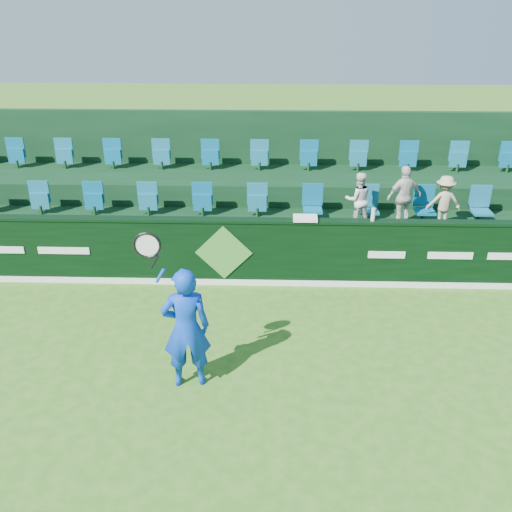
{
  "coord_description": "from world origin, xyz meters",
  "views": [
    {
      "loc": [
        0.92,
        -5.98,
        5.28
      ],
      "look_at": [
        0.65,
        2.8,
        1.15
      ],
      "focal_mm": 40.0,
      "sensor_mm": 36.0,
      "label": 1
    }
  ],
  "objects_px": {
    "tennis_player": "(186,328)",
    "towel": "(305,218)",
    "spectator_middle": "(404,197)",
    "spectator_right": "(444,202)",
    "spectator_left": "(358,199)",
    "drinks_bottle": "(373,214)"
  },
  "relations": [
    {
      "from": "tennis_player",
      "to": "towel",
      "type": "height_order",
      "value": "tennis_player"
    },
    {
      "from": "spectator_middle",
      "to": "spectator_right",
      "type": "height_order",
      "value": "spectator_middle"
    },
    {
      "from": "spectator_left",
      "to": "spectator_middle",
      "type": "relative_size",
      "value": 0.89
    },
    {
      "from": "spectator_left",
      "to": "spectator_right",
      "type": "distance_m",
      "value": 1.74
    },
    {
      "from": "spectator_right",
      "to": "drinks_bottle",
      "type": "distance_m",
      "value": 1.98
    },
    {
      "from": "spectator_left",
      "to": "spectator_middle",
      "type": "height_order",
      "value": "spectator_middle"
    },
    {
      "from": "towel",
      "to": "drinks_bottle",
      "type": "relative_size",
      "value": 1.81
    },
    {
      "from": "spectator_left",
      "to": "drinks_bottle",
      "type": "distance_m",
      "value": 1.13
    },
    {
      "from": "spectator_left",
      "to": "drinks_bottle",
      "type": "height_order",
      "value": "spectator_left"
    },
    {
      "from": "tennis_player",
      "to": "drinks_bottle",
      "type": "xyz_separation_m",
      "value": [
        3.08,
        3.18,
        0.52
      ]
    },
    {
      "from": "tennis_player",
      "to": "spectator_right",
      "type": "relative_size",
      "value": 2.32
    },
    {
      "from": "tennis_player",
      "to": "towel",
      "type": "distance_m",
      "value": 3.69
    },
    {
      "from": "tennis_player",
      "to": "spectator_left",
      "type": "distance_m",
      "value": 5.23
    },
    {
      "from": "towel",
      "to": "drinks_bottle",
      "type": "distance_m",
      "value": 1.26
    },
    {
      "from": "spectator_middle",
      "to": "spectator_left",
      "type": "bearing_deg",
      "value": -18.99
    },
    {
      "from": "spectator_middle",
      "to": "towel",
      "type": "distance_m",
      "value": 2.35
    },
    {
      "from": "towel",
      "to": "spectator_middle",
      "type": "bearing_deg",
      "value": 28.53
    },
    {
      "from": "spectator_left",
      "to": "spectator_right",
      "type": "relative_size",
      "value": 1.05
    },
    {
      "from": "spectator_left",
      "to": "spectator_middle",
      "type": "distance_m",
      "value": 0.93
    },
    {
      "from": "tennis_player",
      "to": "spectator_middle",
      "type": "xyz_separation_m",
      "value": [
        3.88,
        4.3,
        0.49
      ]
    },
    {
      "from": "spectator_right",
      "to": "towel",
      "type": "distance_m",
      "value": 3.09
    },
    {
      "from": "spectator_right",
      "to": "tennis_player",
      "type": "bearing_deg",
      "value": 42.72
    }
  ]
}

